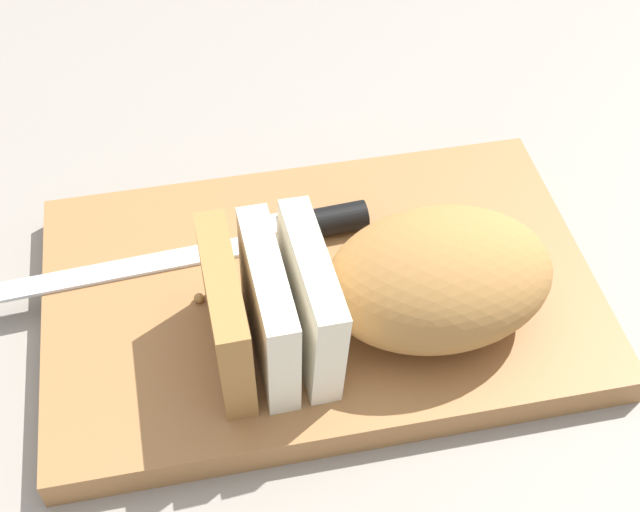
# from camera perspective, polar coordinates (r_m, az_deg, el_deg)

# --- Properties ---
(ground_plane) EXTENTS (3.00, 3.00, 0.00)m
(ground_plane) POSITION_cam_1_polar(r_m,az_deg,el_deg) (0.64, 0.00, -3.25)
(ground_plane) COLOR gray
(cutting_board) EXTENTS (0.40, 0.25, 0.02)m
(cutting_board) POSITION_cam_1_polar(r_m,az_deg,el_deg) (0.63, 0.00, -2.56)
(cutting_board) COLOR #9E6B3D
(cutting_board) RESTS_ON ground_plane
(bread_loaf) EXTENTS (0.23, 0.11, 0.08)m
(bread_loaf) POSITION_cam_1_polar(r_m,az_deg,el_deg) (0.57, 4.82, -2.03)
(bread_loaf) COLOR #A8753D
(bread_loaf) RESTS_ON cutting_board
(bread_knife) EXTENTS (0.30, 0.04, 0.02)m
(bread_knife) POSITION_cam_1_polar(r_m,az_deg,el_deg) (0.64, -3.24, 1.47)
(bread_knife) COLOR silver
(bread_knife) RESTS_ON cutting_board
(crumb_near_knife) EXTENTS (0.01, 0.01, 0.01)m
(crumb_near_knife) POSITION_cam_1_polar(r_m,az_deg,el_deg) (0.60, -1.20, -3.46)
(crumb_near_knife) COLOR tan
(crumb_near_knife) RESTS_ON cutting_board
(crumb_near_loaf) EXTENTS (0.01, 0.01, 0.01)m
(crumb_near_loaf) POSITION_cam_1_polar(r_m,az_deg,el_deg) (0.61, -8.09, -2.76)
(crumb_near_loaf) COLOR tan
(crumb_near_loaf) RESTS_ON cutting_board
(crumb_stray_left) EXTENTS (0.01, 0.01, 0.01)m
(crumb_stray_left) POSITION_cam_1_polar(r_m,az_deg,el_deg) (0.60, 2.06, -3.59)
(crumb_stray_left) COLOR tan
(crumb_stray_left) RESTS_ON cutting_board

